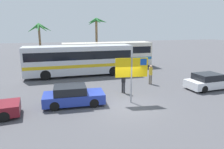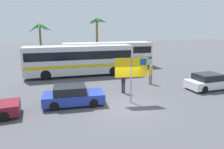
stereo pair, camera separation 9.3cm
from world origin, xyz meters
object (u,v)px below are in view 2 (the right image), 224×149
Objects in this scene: car_white at (209,82)px; pedestrian_near_sign at (151,73)px; bus_rear_coach at (108,54)px; pedestrian_crossing_lot at (123,80)px; ferry_sign at (132,69)px; bus_front_coach at (79,59)px; car_blue at (73,96)px.

pedestrian_near_sign is at bearing 142.39° from car_white.
pedestrian_near_sign is at bearing -78.94° from bus_rear_coach.
pedestrian_near_sign is (3.22, 1.79, -0.03)m from pedestrian_crossing_lot.
car_white is (5.71, -11.39, -1.15)m from bus_rear_coach.
bus_front_coach is at bearing 112.28° from ferry_sign.
bus_front_coach is 7.81m from pedestrian_near_sign.
pedestrian_near_sign is at bearing -4.16° from pedestrian_crossing_lot.
bus_rear_coach reaches higher than car_blue.
car_blue is 2.32× the size of pedestrian_near_sign.
bus_rear_coach is 10.61m from pedestrian_crossing_lot.
ferry_sign is 7.64m from car_white.
pedestrian_near_sign reaches higher than car_white.
car_blue is (-11.28, -0.53, 0.00)m from car_white.
ferry_sign reaches higher than pedestrian_near_sign.
bus_rear_coach is 12.80m from car_white.
ferry_sign is 1.78× the size of pedestrian_crossing_lot.
car_white is at bearing -39.22° from bus_front_coach.
car_white is at bearing 5.93° from car_blue.
pedestrian_crossing_lot is 1.02× the size of pedestrian_near_sign.
car_white is 7.30m from pedestrian_crossing_lot.
bus_rear_coach reaches higher than pedestrian_crossing_lot.
pedestrian_crossing_lot is at bearing 94.14° from ferry_sign.
bus_rear_coach is at bearing 68.21° from car_blue.
bus_front_coach is 12.63m from car_white.
pedestrian_crossing_lot is (0.13, 2.11, -1.26)m from ferry_sign.
bus_front_coach and bus_rear_coach have the same top height.
ferry_sign is at bearing -126.71° from pedestrian_crossing_lot.
car_blue is 2.27× the size of pedestrian_crossing_lot.
car_blue is (-5.57, -11.92, -1.15)m from bus_rear_coach.
bus_front_coach is at bearing 44.84° from pedestrian_near_sign.
bus_front_coach is 1.00× the size of bus_rear_coach.
bus_rear_coach is (4.04, 3.44, 0.00)m from bus_front_coach.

